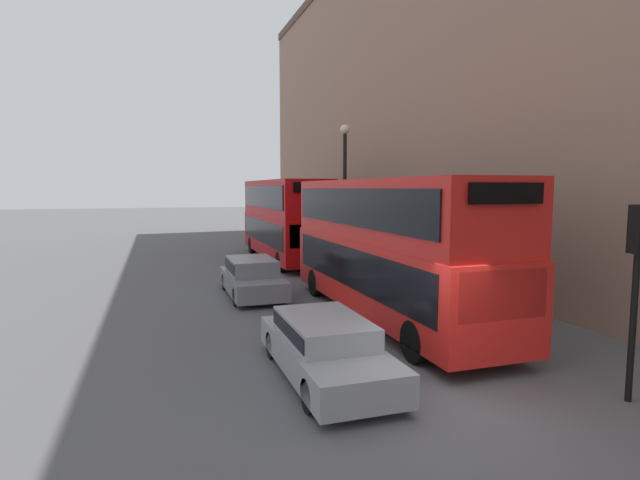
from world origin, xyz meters
TOP-DOWN VIEW (x-y plane):
  - ground_plane at (0.00, 0.00)m, footprint 200.00×200.00m
  - bus_leading at (1.60, 6.03)m, footprint 2.59×10.81m
  - bus_second_in_queue at (1.60, 19.18)m, footprint 2.59×10.73m
  - car_dark_sedan at (-1.80, 2.07)m, footprint 1.83×4.78m
  - car_hatchback at (-1.80, 10.59)m, footprint 1.85×4.56m
  - traffic_light at (3.28, -0.95)m, footprint 0.30×0.36m
  - street_lamp at (3.42, 14.50)m, footprint 0.44×0.44m
  - pedestrian at (4.33, 18.92)m, footprint 0.36×0.36m

SIDE VIEW (x-z plane):
  - ground_plane at x=0.00m, z-range 0.00..0.00m
  - car_dark_sedan at x=-1.80m, z-range 0.05..1.34m
  - car_hatchback at x=-1.80m, z-range 0.04..1.45m
  - pedestrian at x=4.33m, z-range -0.07..1.64m
  - bus_leading at x=1.60m, z-range 0.22..4.52m
  - bus_second_in_queue at x=1.60m, z-range 0.22..4.69m
  - traffic_light at x=3.28m, z-range 0.83..4.56m
  - street_lamp at x=3.42m, z-range 0.78..7.79m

